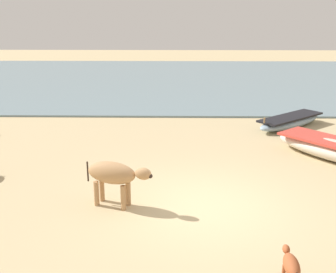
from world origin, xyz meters
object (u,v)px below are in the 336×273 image
(fishing_boat_2, at_px, (336,150))
(cow_adult_tan, at_px, (114,175))
(fishing_boat_0, at_px, (290,121))
(calf_far_rust, at_px, (291,266))

(fishing_boat_2, bearing_deg, cow_adult_tan, -103.11)
(fishing_boat_2, bearing_deg, fishing_boat_0, 145.66)
(cow_adult_tan, bearing_deg, fishing_boat_2, 46.84)
(fishing_boat_0, xyz_separation_m, fishing_boat_2, (0.40, -3.62, 0.07))
(fishing_boat_0, bearing_deg, cow_adult_tan, 9.71)
(fishing_boat_2, distance_m, calf_far_rust, 6.76)
(cow_adult_tan, distance_m, calf_far_rust, 4.33)
(fishing_boat_0, xyz_separation_m, calf_far_rust, (-2.55, -9.71, 0.16))
(cow_adult_tan, height_order, calf_far_rust, cow_adult_tan)
(cow_adult_tan, bearing_deg, calf_far_rust, -22.65)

